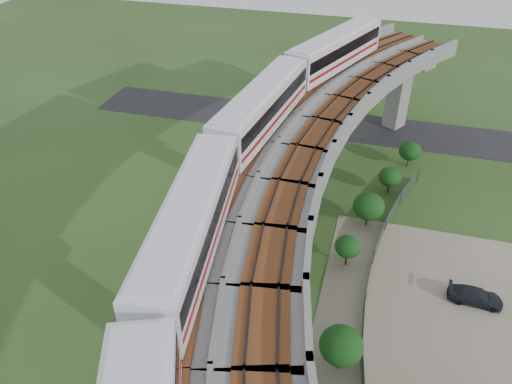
% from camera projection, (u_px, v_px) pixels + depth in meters
% --- Properties ---
extents(ground, '(160.00, 160.00, 0.00)m').
position_uv_depth(ground, '(259.00, 284.00, 40.64)').
color(ground, '#324C1E').
rests_on(ground, ground).
extents(dirt_lot, '(18.00, 26.00, 0.04)m').
position_uv_depth(dirt_lot, '(439.00, 341.00, 35.96)').
color(dirt_lot, '#7F715C').
rests_on(dirt_lot, ground).
extents(asphalt_road, '(60.00, 8.00, 0.03)m').
position_uv_depth(asphalt_road, '(320.00, 123.00, 64.38)').
color(asphalt_road, '#232326').
rests_on(asphalt_road, ground).
extents(viaduct, '(19.58, 73.98, 11.40)m').
position_uv_depth(viaduct, '(313.00, 202.00, 34.64)').
color(viaduct, '#99968E').
rests_on(viaduct, ground).
extents(metro_train, '(11.35, 61.34, 3.64)m').
position_uv_depth(metro_train, '(260.00, 164.00, 32.51)').
color(metro_train, white).
rests_on(metro_train, ground).
extents(fence, '(3.87, 38.73, 1.50)m').
position_uv_depth(fence, '(382.00, 302.00, 38.07)').
color(fence, '#2D382D').
rests_on(fence, ground).
extents(tree_0, '(2.42, 2.42, 2.97)m').
position_uv_depth(tree_0, '(410.00, 151.00, 54.62)').
color(tree_0, '#382314').
rests_on(tree_0, ground).
extents(tree_1, '(2.30, 2.30, 2.93)m').
position_uv_depth(tree_1, '(390.00, 177.00, 50.29)').
color(tree_1, '#382314').
rests_on(tree_1, ground).
extents(tree_2, '(2.93, 2.93, 3.41)m').
position_uv_depth(tree_2, '(369.00, 206.00, 45.80)').
color(tree_2, '#382314').
rests_on(tree_2, ground).
extents(tree_3, '(2.17, 2.17, 2.92)m').
position_uv_depth(tree_3, '(348.00, 247.00, 41.45)').
color(tree_3, '#382314').
rests_on(tree_3, ground).
extents(tree_4, '(2.95, 2.95, 3.62)m').
position_uv_depth(tree_4, '(341.00, 346.00, 32.78)').
color(tree_4, '#382314').
rests_on(tree_4, ground).
extents(car_dark, '(4.21, 1.86, 1.20)m').
position_uv_depth(car_dark, '(475.00, 296.00, 38.72)').
color(car_dark, black).
rests_on(car_dark, dirt_lot).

